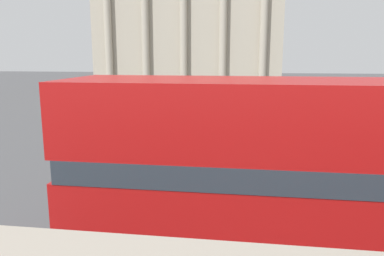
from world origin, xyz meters
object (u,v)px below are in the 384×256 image
traffic_light_far (207,97)px  car_navy (260,120)px  plaza_building_left (190,27)px  pedestrian_blue (210,108)px  traffic_light_mid (311,106)px  pedestrian_grey (186,95)px  pedestrian_olive (343,146)px  double_decker_bus (332,177)px

traffic_light_far → car_navy: traffic_light_far is taller
traffic_light_far → car_navy: (3.30, 0.18, -1.45)m
plaza_building_left → pedestrian_blue: 26.33m
traffic_light_mid → pedestrian_grey: (-8.67, 17.05, -1.43)m
traffic_light_far → pedestrian_blue: 3.01m
plaza_building_left → pedestrian_blue: plaza_building_left is taller
pedestrian_olive → pedestrian_blue: bearing=94.6°
pedestrian_blue → plaza_building_left: bearing=-71.1°
traffic_light_far → pedestrian_olive: traffic_light_far is taller
traffic_light_mid → pedestrian_grey: size_ratio=2.21×
traffic_light_far → pedestrian_olive: size_ratio=1.96×
pedestrian_olive → traffic_light_far: bearing=103.5°
traffic_light_mid → pedestrian_blue: 9.80m
pedestrian_blue → traffic_light_far: bearing=98.6°
double_decker_bus → car_navy: 16.22m
double_decker_bus → traffic_light_far: 16.46m
double_decker_bus → pedestrian_grey: bearing=106.8°
pedestrian_olive → double_decker_bus: bearing=-134.3°
traffic_light_mid → pedestrian_blue: size_ratio=2.01×
double_decker_bus → pedestrian_grey: size_ratio=6.42×
car_navy → pedestrian_olive: 7.99m
car_navy → pedestrian_blue: (-3.37, 2.61, 0.34)m
pedestrian_grey → pedestrian_blue: (3.19, -9.03, 0.10)m
traffic_light_mid → traffic_light_far: size_ratio=1.10×
double_decker_bus → traffic_light_far: double_decker_bus is taller
traffic_light_mid → pedestrian_olive: 2.61m
traffic_light_mid → traffic_light_far: traffic_light_mid is taller
traffic_light_far → double_decker_bus: bearing=-75.6°
car_navy → pedestrian_blue: 4.28m
double_decker_bus → pedestrian_grey: double_decker_bus is taller
pedestrian_olive → pedestrian_blue: 11.91m
plaza_building_left → pedestrian_grey: plaza_building_left is taller
double_decker_bus → traffic_light_far: size_ratio=3.20×
double_decker_bus → pedestrian_olive: double_decker_bus is taller
pedestrian_olive → pedestrian_blue: pedestrian_blue is taller
traffic_light_mid → traffic_light_far: bearing=136.1°
traffic_light_far → pedestrian_blue: size_ratio=1.83×
plaza_building_left → car_navy: size_ratio=5.73×
pedestrian_grey → traffic_light_far: bearing=-100.1°
plaza_building_left → pedestrian_olive: size_ratio=14.45×
double_decker_bus → pedestrian_blue: 19.23m
double_decker_bus → pedestrian_grey: 28.76m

